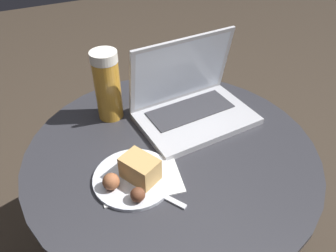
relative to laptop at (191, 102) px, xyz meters
The scene contains 6 objects.
table 0.23m from the laptop, 137.45° to the right, with size 0.75×0.75×0.54m.
napkin 0.28m from the laptop, 143.15° to the right, with size 0.20×0.16×0.00m.
laptop is the anchor object (origin of this frame).
beer_glass 0.24m from the laptop, 154.04° to the left, with size 0.07×0.07×0.20m.
snack_plate 0.29m from the laptop, 145.20° to the right, with size 0.19×0.19×0.07m.
fork 0.30m from the laptop, 138.76° to the right, with size 0.11×0.16×0.00m.
Camera 1 is at (-0.28, -0.56, 1.11)m, focal length 35.00 mm.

